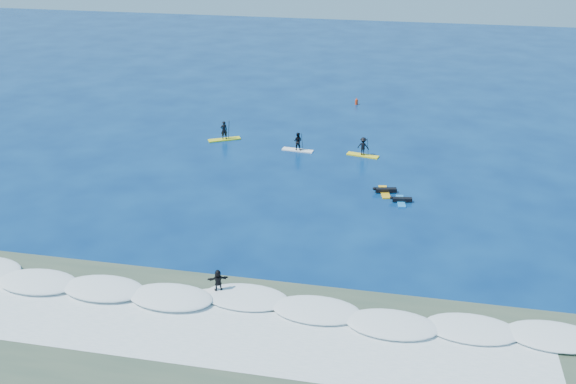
% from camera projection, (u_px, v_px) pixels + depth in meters
% --- Properties ---
extents(ground, '(160.00, 160.00, 0.00)m').
position_uv_depth(ground, '(268.00, 219.00, 43.99)').
color(ground, '#041F4E').
rests_on(ground, ground).
extents(shallow_water, '(90.00, 13.00, 0.01)m').
position_uv_depth(shallow_water, '(204.00, 347.00, 31.52)').
color(shallow_water, '#364938').
rests_on(shallow_water, ground).
extents(breaking_wave, '(40.00, 6.00, 0.30)m').
position_uv_depth(breaking_wave, '(226.00, 301.00, 35.08)').
color(breaking_wave, white).
rests_on(breaking_wave, ground).
extents(whitewater, '(34.00, 5.00, 0.02)m').
position_uv_depth(whitewater, '(210.00, 334.00, 32.41)').
color(whitewater, silver).
rests_on(whitewater, ground).
extents(sup_paddler_left, '(2.92, 2.07, 2.06)m').
position_uv_depth(sup_paddler_left, '(224.00, 133.00, 58.16)').
color(sup_paddler_left, yellow).
rests_on(sup_paddler_left, ground).
extents(sup_paddler_center, '(2.78, 0.95, 1.92)m').
position_uv_depth(sup_paddler_center, '(298.00, 143.00, 55.63)').
color(sup_paddler_center, white).
rests_on(sup_paddler_center, ground).
extents(sup_paddler_right, '(2.82, 1.24, 1.92)m').
position_uv_depth(sup_paddler_right, '(363.00, 148.00, 54.50)').
color(sup_paddler_right, yellow).
rests_on(sup_paddler_right, ground).
extents(prone_paddler_near, '(1.81, 2.35, 0.48)m').
position_uv_depth(prone_paddler_near, '(385.00, 191.00, 47.91)').
color(prone_paddler_near, gold).
rests_on(prone_paddler_near, ground).
extents(prone_paddler_far, '(1.62, 2.09, 0.43)m').
position_uv_depth(prone_paddler_far, '(401.00, 200.00, 46.46)').
color(prone_paddler_far, '#1B7BCB').
rests_on(prone_paddler_far, ground).
extents(wave_surfer, '(1.93, 1.23, 1.36)m').
position_uv_depth(wave_surfer, '(218.00, 282.00, 35.42)').
color(wave_surfer, white).
rests_on(wave_surfer, breaking_wave).
extents(marker_buoy, '(0.32, 0.32, 0.76)m').
position_uv_depth(marker_buoy, '(357.00, 101.00, 68.28)').
color(marker_buoy, red).
rests_on(marker_buoy, ground).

